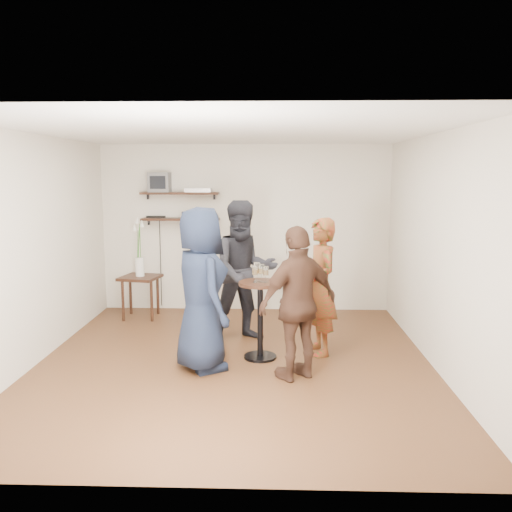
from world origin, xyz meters
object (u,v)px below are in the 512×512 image
(side_table, at_px, (140,283))
(crt_monitor, at_px, (160,182))
(person_navy, at_px, (201,289))
(drinks_table, at_px, (260,309))
(person_brown, at_px, (298,303))
(person_plaid, at_px, (320,287))
(person_dark, at_px, (244,271))
(dvd_deck, at_px, (198,190))
(radio, at_px, (189,215))

(side_table, bearing_deg, crt_monitor, 61.65)
(crt_monitor, bearing_deg, person_navy, -69.42)
(drinks_table, height_order, person_brown, person_brown)
(side_table, distance_m, person_brown, 3.28)
(person_plaid, distance_m, person_brown, 0.86)
(side_table, bearing_deg, person_dark, -32.88)
(person_dark, distance_m, person_brown, 1.46)
(person_navy, bearing_deg, side_table, 0.04)
(dvd_deck, relative_size, drinks_table, 0.44)
(radio, bearing_deg, dvd_deck, 0.00)
(crt_monitor, bearing_deg, person_plaid, -40.72)
(radio, distance_m, person_dark, 1.86)
(side_table, bearing_deg, dvd_deck, 28.03)
(dvd_deck, distance_m, radio, 0.41)
(crt_monitor, distance_m, person_brown, 3.66)
(person_dark, relative_size, person_brown, 1.12)
(dvd_deck, xyz_separation_m, radio, (-0.15, 0.00, -0.38))
(dvd_deck, height_order, person_plaid, dvd_deck)
(crt_monitor, distance_m, person_plaid, 3.28)
(radio, relative_size, person_dark, 0.12)
(crt_monitor, relative_size, dvd_deck, 0.80)
(person_dark, bearing_deg, person_plaid, -45.93)
(side_table, distance_m, person_navy, 2.46)
(person_brown, bearing_deg, radio, -94.93)
(person_plaid, distance_m, person_navy, 1.47)
(person_plaid, bearing_deg, crt_monitor, -146.61)
(dvd_deck, bearing_deg, drinks_table, -65.31)
(person_plaid, relative_size, person_navy, 0.91)
(radio, distance_m, person_plaid, 2.82)
(crt_monitor, height_order, drinks_table, crt_monitor)
(radio, distance_m, drinks_table, 2.65)
(crt_monitor, xyz_separation_m, dvd_deck, (0.59, 0.00, -0.12))
(crt_monitor, height_order, dvd_deck, crt_monitor)
(dvd_deck, height_order, person_brown, dvd_deck)
(drinks_table, xyz_separation_m, person_plaid, (0.71, 0.20, 0.23))
(person_brown, bearing_deg, dvd_deck, -97.29)
(person_dark, bearing_deg, person_navy, -129.10)
(dvd_deck, relative_size, person_dark, 0.22)
(dvd_deck, bearing_deg, side_table, -151.97)
(dvd_deck, bearing_deg, person_brown, -63.09)
(person_navy, bearing_deg, radio, -18.19)
(radio, bearing_deg, person_brown, -60.74)
(side_table, bearing_deg, person_navy, -60.42)
(drinks_table, distance_m, person_brown, 0.77)
(person_navy, relative_size, person_brown, 1.11)
(person_dark, bearing_deg, dvd_deck, 99.99)
(drinks_table, relative_size, person_dark, 0.50)
(crt_monitor, height_order, side_table, crt_monitor)
(dvd_deck, distance_m, person_plaid, 2.84)
(crt_monitor, distance_m, person_navy, 2.95)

